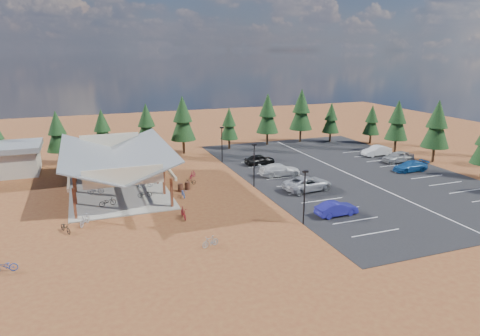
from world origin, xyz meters
TOP-DOWN VIEW (x-y plane):
  - ground at (0.00, 0.00)m, footprint 140.00×140.00m
  - asphalt_lot at (18.50, 3.00)m, footprint 27.00×44.00m
  - concrete_pad at (-10.00, 7.00)m, footprint 10.60×18.60m
  - bike_pavilion at (-10.00, 7.00)m, footprint 11.65×19.40m
  - lamp_post_0 at (5.00, -10.00)m, footprint 0.50×0.25m
  - lamp_post_1 at (5.00, 2.00)m, footprint 0.50×0.25m
  - lamp_post_2 at (5.00, 14.00)m, footprint 0.50×0.25m
  - trash_bin_0 at (-3.46, 3.36)m, footprint 0.60×0.60m
  - trash_bin_1 at (-2.56, 3.70)m, footprint 0.60×0.60m
  - pine_1 at (-16.61, 21.37)m, footprint 3.23×3.23m
  - pine_2 at (-10.59, 22.43)m, footprint 3.15×3.15m
  - pine_3 at (-4.19, 22.39)m, footprint 3.40×3.40m
  - pine_4 at (1.16, 21.36)m, footprint 3.84×3.84m
  - pine_5 at (8.85, 22.05)m, footprint 2.89×2.89m
  - pine_6 at (15.89, 22.73)m, footprint 3.72×3.72m
  - pine_7 at (22.29, 22.92)m, footprint 3.96×3.96m
  - pine_8 at (27.23, 21.19)m, footprint 2.94×2.94m
  - pine_11 at (33.47, 3.84)m, footprint 3.83×3.83m
  - pine_12 at (32.72, 11.00)m, footprint 3.51×3.51m
  - pine_13 at (32.99, 17.60)m, footprint 2.83×2.83m
  - bike_0 at (-11.55, 1.06)m, footprint 1.82×1.00m
  - bike_1 at (-12.52, 5.39)m, footprint 1.78×0.57m
  - bike_2 at (-11.19, 8.38)m, footprint 1.83×0.95m
  - bike_3 at (-12.26, 13.28)m, footprint 1.56×0.61m
  - bike_4 at (-7.59, 2.45)m, footprint 1.53×0.59m
  - bike_5 at (-6.99, 5.92)m, footprint 1.77×0.59m
  - bike_6 at (-8.57, 7.65)m, footprint 1.85×0.68m
  - bike_7 at (-6.72, 12.60)m, footprint 1.74×1.00m
  - bike_8 at (-15.44, -4.32)m, footprint 1.34×1.93m
  - bike_9 at (-13.85, -3.22)m, footprint 1.30×1.83m
  - bike_10 at (-19.44, -10.30)m, footprint 1.82×0.70m
  - bike_11 at (-5.00, -4.74)m, footprint 0.53×1.85m
  - bike_13 at (-4.35, -11.49)m, footprint 1.60×0.86m
  - bike_14 at (-3.61, 1.31)m, footprint 0.64×1.70m
  - bike_15 at (-0.88, 7.91)m, footprint 1.36×1.51m
  - bike_16 at (-1.86, 5.16)m, footprint 1.69×1.07m
  - car_1 at (9.00, -9.23)m, footprint 4.24×1.60m
  - car_2 at (10.20, -1.45)m, footprint 6.11×3.43m
  - car_3 at (9.77, 5.02)m, footprint 5.43×2.56m
  - car_4 at (9.53, 11.01)m, footprint 4.37×2.05m
  - car_7 at (26.80, 0.85)m, footprint 4.77×2.06m
  - car_8 at (28.52, 5.28)m, footprint 4.76×2.00m
  - car_9 at (28.17, 9.64)m, footprint 4.70×1.88m

SIDE VIEW (x-z plane):
  - ground at x=0.00m, z-range 0.00..0.00m
  - asphalt_lot at x=18.50m, z-range 0.00..0.04m
  - concrete_pad at x=-10.00m, z-range 0.00..0.10m
  - bike_16 at x=-1.86m, z-range 0.00..0.84m
  - bike_14 at x=-3.61m, z-range 0.00..0.88m
  - trash_bin_0 at x=-3.46m, z-range 0.00..0.90m
  - trash_bin_1 at x=-2.56m, z-range 0.00..0.90m
  - bike_13 at x=-4.35m, z-range 0.00..0.93m
  - bike_10 at x=-19.44m, z-range 0.00..0.94m
  - bike_15 at x=-0.88m, z-range 0.00..0.96m
  - bike_8 at x=-15.44m, z-range 0.00..0.96m
  - bike_4 at x=-7.59m, z-range 0.10..0.90m
  - bike_9 at x=-13.85m, z-range 0.00..1.08m
  - bike_0 at x=-11.55m, z-range 0.10..1.01m
  - bike_11 at x=-5.00m, z-range 0.00..1.11m
  - bike_3 at x=-12.26m, z-range 0.10..1.01m
  - bike_2 at x=-11.19m, z-range 0.10..1.02m
  - bike_6 at x=-8.57m, z-range 0.10..1.06m
  - bike_7 at x=-6.72m, z-range 0.10..1.11m
  - bike_5 at x=-6.99m, z-range 0.10..1.15m
  - bike_1 at x=-12.52m, z-range 0.10..1.15m
  - car_7 at x=26.80m, z-range 0.04..1.41m
  - car_1 at x=9.00m, z-range 0.04..1.42m
  - car_4 at x=9.53m, z-range 0.04..1.49m
  - car_9 at x=28.17m, z-range 0.04..1.56m
  - car_3 at x=9.77m, z-range 0.04..1.57m
  - car_8 at x=28.52m, z-range 0.04..1.65m
  - car_2 at x=10.20m, z-range 0.04..1.65m
  - lamp_post_0 at x=5.00m, z-range 0.41..5.55m
  - lamp_post_1 at x=5.00m, z-range 0.41..5.55m
  - lamp_post_2 at x=5.00m, z-range 0.41..5.55m
  - bike_pavilion at x=-10.00m, z-range 1.34..6.31m
  - pine_13 at x=32.99m, z-range 0.72..7.32m
  - pine_5 at x=8.85m, z-range 0.74..7.47m
  - pine_8 at x=27.23m, z-range 0.75..7.59m
  - pine_2 at x=-10.59m, z-range 0.81..8.15m
  - pine_1 at x=-16.61m, z-range 0.83..8.36m
  - pine_3 at x=-4.19m, z-range 0.87..8.79m
  - pine_12 at x=32.72m, z-range 0.90..9.08m
  - pine_6 at x=15.89m, z-range 0.96..9.63m
  - pine_11 at x=33.47m, z-range 0.99..9.90m
  - pine_4 at x=1.16m, z-range 0.99..9.95m
  - pine_7 at x=22.29m, z-range 1.02..10.24m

